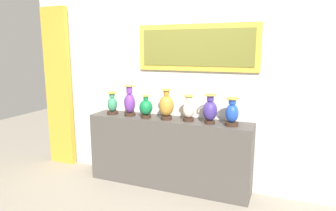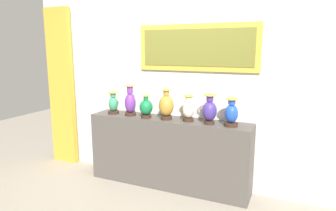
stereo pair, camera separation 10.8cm
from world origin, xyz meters
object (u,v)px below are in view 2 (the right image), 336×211
object	(u,v)px
vase_violet	(130,102)
vase_indigo	(209,110)
vase_ochre	(166,106)
vase_emerald	(146,108)
vase_jade	(113,104)
vase_ivory	(188,110)
vase_sapphire	(231,114)

from	to	relation	value
vase_violet	vase_indigo	world-z (taller)	vase_violet
vase_violet	vase_ochre	world-z (taller)	vase_violet
vase_emerald	vase_jade	bearing A→B (deg)	175.97
vase_ivory	vase_violet	bearing A→B (deg)	-179.42
vase_ochre	vase_violet	bearing A→B (deg)	178.64
vase_violet	vase_jade	bearing A→B (deg)	-179.96
vase_emerald	vase_ivory	world-z (taller)	vase_ivory
vase_jade	vase_indigo	bearing A→B (deg)	-0.70
vase_ochre	vase_emerald	bearing A→B (deg)	-174.84
vase_violet	vase_ivory	distance (m)	0.79
vase_emerald	vase_ivory	bearing A→B (deg)	4.65
vase_sapphire	vase_indigo	bearing A→B (deg)	-179.86
vase_violet	vase_ivory	xyz separation A→B (m)	(0.79, 0.01, -0.03)
vase_violet	vase_sapphire	bearing A→B (deg)	-0.69
vase_ivory	vase_indigo	distance (m)	0.26
vase_ochre	vase_indigo	bearing A→B (deg)	-0.43
vase_ivory	vase_indigo	size ratio (longest dim) A/B	0.92
vase_violet	vase_ivory	world-z (taller)	vase_violet
vase_jade	vase_ivory	world-z (taller)	vase_ivory
vase_jade	vase_sapphire	bearing A→B (deg)	-0.57
vase_emerald	vase_violet	bearing A→B (deg)	171.76
vase_violet	vase_indigo	xyz separation A→B (m)	(1.05, -0.02, -0.01)
vase_ivory	vase_sapphire	xyz separation A→B (m)	(0.51, -0.02, 0.00)
vase_violet	vase_indigo	distance (m)	1.05
vase_ochre	vase_jade	bearing A→B (deg)	179.11
vase_emerald	vase_ivory	distance (m)	0.54
vase_indigo	vase_sapphire	size ratio (longest dim) A/B	1.07
vase_emerald	vase_indigo	world-z (taller)	vase_indigo
vase_jade	vase_ochre	distance (m)	0.77
vase_ivory	vase_sapphire	world-z (taller)	vase_sapphire
vase_jade	vase_sapphire	world-z (taller)	vase_sapphire
vase_indigo	vase_sapphire	distance (m)	0.25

